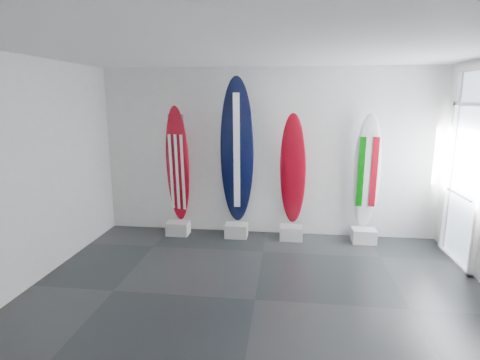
# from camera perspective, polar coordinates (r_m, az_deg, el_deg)

# --- Properties ---
(floor) EXTENTS (6.00, 6.00, 0.00)m
(floor) POSITION_cam_1_polar(r_m,az_deg,el_deg) (4.96, 2.27, -17.49)
(floor) COLOR black
(floor) RESTS_ON ground
(ceiling) EXTENTS (6.00, 6.00, 0.00)m
(ceiling) POSITION_cam_1_polar(r_m,az_deg,el_deg) (4.36, 2.61, 19.34)
(ceiling) COLOR white
(ceiling) RESTS_ON wall_back
(wall_back) EXTENTS (6.00, 0.00, 6.00)m
(wall_back) POSITION_cam_1_polar(r_m,az_deg,el_deg) (6.88, 4.11, 4.07)
(wall_back) COLOR silver
(wall_back) RESTS_ON ground
(wall_front) EXTENTS (6.00, 0.00, 6.00)m
(wall_front) POSITION_cam_1_polar(r_m,az_deg,el_deg) (2.07, -3.39, -15.06)
(wall_front) COLOR silver
(wall_front) RESTS_ON ground
(wall_left) EXTENTS (0.00, 5.00, 5.00)m
(wall_left) POSITION_cam_1_polar(r_m,az_deg,el_deg) (5.53, -30.29, 0.53)
(wall_left) COLOR silver
(wall_left) RESTS_ON ground
(display_block_usa) EXTENTS (0.40, 0.30, 0.24)m
(display_block_usa) POSITION_cam_1_polar(r_m,az_deg,el_deg) (7.16, -9.25, -7.11)
(display_block_usa) COLOR silver
(display_block_usa) RESTS_ON floor
(surfboard_usa) EXTENTS (0.50, 0.29, 2.11)m
(surfboard_usa) POSITION_cam_1_polar(r_m,az_deg,el_deg) (6.97, -9.34, 2.31)
(surfboard_usa) COLOR maroon
(surfboard_usa) RESTS_ON display_block_usa
(display_block_navy) EXTENTS (0.40, 0.30, 0.24)m
(display_block_navy) POSITION_cam_1_polar(r_m,az_deg,el_deg) (6.94, -0.54, -7.56)
(display_block_navy) COLOR silver
(display_block_navy) RESTS_ON floor
(surfboard_navy) EXTENTS (0.60, 0.33, 2.60)m
(surfboard_navy) POSITION_cam_1_polar(r_m,az_deg,el_deg) (6.71, -0.45, 4.21)
(surfboard_navy) COLOR black
(surfboard_navy) RESTS_ON display_block_navy
(display_block_swiss) EXTENTS (0.40, 0.30, 0.24)m
(display_block_swiss) POSITION_cam_1_polar(r_m,az_deg,el_deg) (6.89, 7.67, -7.83)
(display_block_swiss) COLOR silver
(display_block_swiss) RESTS_ON floor
(surfboard_swiss) EXTENTS (0.50, 0.43, 2.00)m
(surfboard_swiss) POSITION_cam_1_polar(r_m,az_deg,el_deg) (6.70, 7.93, 1.47)
(surfboard_swiss) COLOR maroon
(surfboard_swiss) RESTS_ON display_block_swiss
(display_block_italy) EXTENTS (0.40, 0.30, 0.24)m
(display_block_italy) POSITION_cam_1_polar(r_m,az_deg,el_deg) (7.03, 18.05, -7.94)
(display_block_italy) COLOR silver
(display_block_italy) RESTS_ON floor
(surfboard_italy) EXTENTS (0.46, 0.20, 1.99)m
(surfboard_italy) POSITION_cam_1_polar(r_m,az_deg,el_deg) (6.84, 18.49, 1.15)
(surfboard_italy) COLOR white
(surfboard_italy) RESTS_ON display_block_italy
(wall_outlet) EXTENTS (0.09, 0.02, 0.13)m
(wall_outlet) POSITION_cam_1_polar(r_m,az_deg,el_deg) (7.63, -14.79, -4.35)
(wall_outlet) COLOR silver
(wall_outlet) RESTS_ON wall_back
(glass_door) EXTENTS (0.12, 1.16, 2.85)m
(glass_door) POSITION_cam_1_polar(r_m,az_deg,el_deg) (6.50, 30.76, 1.28)
(glass_door) COLOR white
(glass_door) RESTS_ON floor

